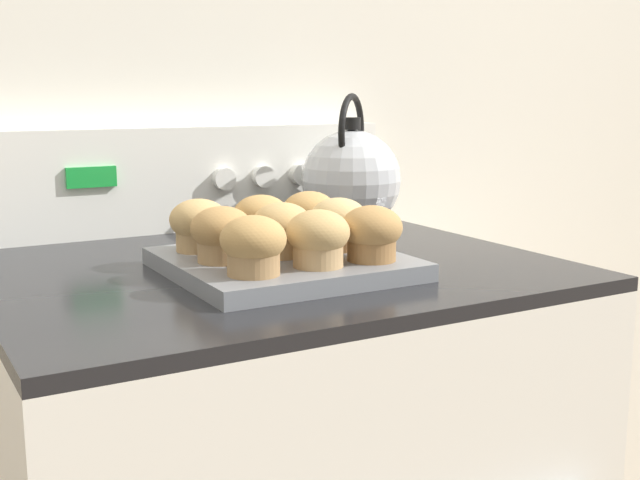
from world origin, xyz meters
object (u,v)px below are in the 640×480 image
at_px(muffin_r2_c0, 199,225).
at_px(tea_kettle, 352,178).
at_px(muffin_r0_c1, 315,238).
at_px(muffin_r1_c0, 222,234).
at_px(muffin_r1_c2, 339,223).
at_px(muffin_r2_c2, 309,215).
at_px(muffin_r0_c0, 253,245).
at_px(muffin_r1_c1, 282,229).
at_px(muffin_r2_c1, 258,220).
at_px(muffin_pan, 283,264).
at_px(muffin_r0_c2, 372,233).

distance_m(muffin_r2_c0, tea_kettle, 0.37).
bearing_deg(muffin_r0_c1, muffin_r1_c0, 135.87).
distance_m(muffin_r1_c0, muffin_r1_c2, 0.17).
xyz_separation_m(muffin_r1_c0, muffin_r1_c2, (0.17, -0.00, 0.00)).
bearing_deg(muffin_r2_c2, muffin_r0_c0, -134.78).
relative_size(muffin_r1_c0, tea_kettle, 0.34).
height_order(muffin_r1_c1, muffin_r2_c1, same).
relative_size(muffin_r2_c0, muffin_r2_c2, 1.00).
bearing_deg(muffin_r1_c1, muffin_pan, 50.57).
relative_size(muffin_r0_c0, muffin_r0_c2, 1.00).
relative_size(muffin_pan, muffin_r2_c2, 3.69).
height_order(muffin_r0_c1, tea_kettle, tea_kettle).
bearing_deg(muffin_r1_c2, muffin_r1_c1, -177.87).
bearing_deg(muffin_r2_c1, muffin_r1_c0, -138.10).
bearing_deg(muffin_pan, muffin_r0_c2, -45.07).
relative_size(muffin_r0_c2, muffin_r1_c0, 1.00).
bearing_deg(muffin_pan, muffin_r0_c1, -87.96).
relative_size(muffin_pan, muffin_r2_c1, 3.69).
bearing_deg(muffin_r2_c2, muffin_r2_c0, 179.94).
height_order(muffin_pan, muffin_r2_c2, muffin_r2_c2).
bearing_deg(muffin_r2_c1, muffin_r1_c1, -93.40).
bearing_deg(muffin_r2_c0, muffin_r2_c2, -0.06).
height_order(muffin_r1_c2, muffin_r2_c0, same).
bearing_deg(muffin_r1_c0, muffin_r2_c0, 89.72).
height_order(muffin_r1_c0, muffin_r2_c2, same).
xyz_separation_m(muffin_r0_c1, muffin_r1_c1, (-0.01, 0.08, 0.00)).
height_order(muffin_r0_c0, muffin_r0_c2, same).
relative_size(muffin_pan, muffin_r0_c2, 3.69).
xyz_separation_m(muffin_r2_c0, muffin_r2_c2, (0.17, -0.00, 0.00)).
height_order(muffin_r0_c1, muffin_r0_c2, same).
xyz_separation_m(muffin_r1_c0, tea_kettle, (0.33, 0.23, 0.03)).
distance_m(muffin_r1_c2, muffin_r2_c2, 0.08).
distance_m(muffin_r0_c1, muffin_r2_c0, 0.18).
relative_size(muffin_r0_c2, muffin_r2_c1, 1.00).
bearing_deg(muffin_pan, muffin_r2_c1, 88.24).
height_order(muffin_r2_c2, tea_kettle, tea_kettle).
relative_size(muffin_r0_c0, muffin_r2_c1, 1.00).
bearing_deg(tea_kettle, muffin_r2_c2, -136.84).
height_order(muffin_r0_c1, muffin_r1_c1, same).
xyz_separation_m(muffin_r1_c2, muffin_r2_c1, (-0.08, 0.08, 0.00)).
distance_m(muffin_pan, muffin_r0_c1, 0.09).
xyz_separation_m(muffin_r0_c0, muffin_r2_c0, (-0.00, 0.16, 0.00)).
relative_size(muffin_pan, muffin_r1_c0, 3.69).
relative_size(muffin_r0_c2, muffin_r1_c2, 1.00).
bearing_deg(muffin_r2_c1, muffin_r0_c2, -63.73).
xyz_separation_m(muffin_pan, tea_kettle, (0.25, 0.24, 0.08)).
height_order(muffin_r1_c0, muffin_r1_c2, same).
xyz_separation_m(muffin_r0_c2, tea_kettle, (0.17, 0.32, 0.03)).
height_order(muffin_r0_c1, muffin_r2_c0, same).
bearing_deg(muffin_r2_c0, muffin_r0_c0, -89.10).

